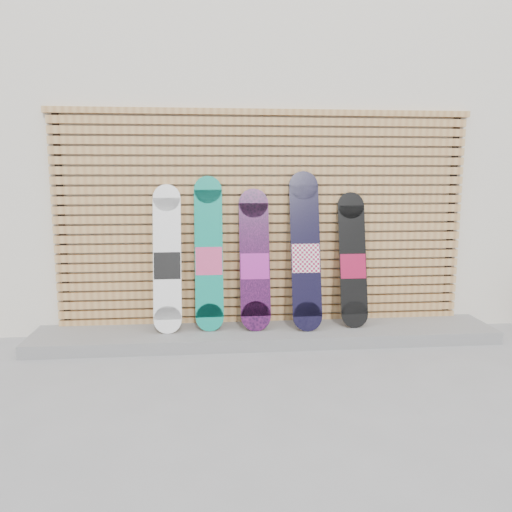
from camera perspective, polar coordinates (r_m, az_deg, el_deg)
The scene contains 9 objects.
ground at distance 4.49m, azimuth 4.11°, elevation -12.28°, with size 80.00×80.00×0.00m, color gray.
building at distance 7.72m, azimuth 3.71°, elevation 10.36°, with size 12.00×5.00×3.60m, color beige.
concrete_step at distance 5.08m, azimuth 1.17°, elevation -8.93°, with size 4.60×0.70×0.12m, color slate.
slat_wall at distance 5.14m, azimuth 0.85°, elevation 4.35°, with size 4.26×0.08×2.29m.
snowboard_0 at distance 4.97m, azimuth -10.11°, elevation -0.38°, with size 0.27×0.35×1.44m.
snowboard_1 at distance 4.97m, azimuth -5.41°, elevation 0.18°, with size 0.28×0.32×1.52m.
snowboard_2 at distance 4.98m, azimuth -0.15°, elevation -0.49°, with size 0.30×0.35×1.39m.
snowboard_3 at distance 5.01m, azimuth 5.68°, elevation 0.52°, with size 0.30×0.41×1.57m.
snowboard_4 at distance 5.17m, azimuth 10.99°, elevation -0.50°, with size 0.28×0.34×1.36m.
Camera 1 is at (-0.70, -4.12, 1.64)m, focal length 35.00 mm.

